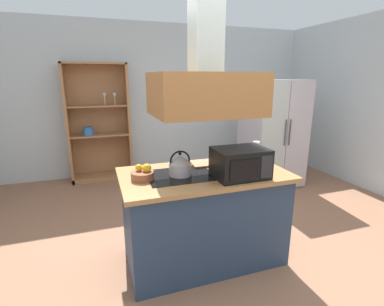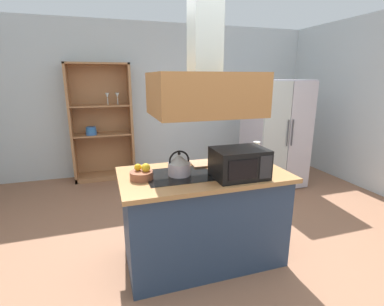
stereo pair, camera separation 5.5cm
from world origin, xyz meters
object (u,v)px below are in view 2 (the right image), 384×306
at_px(fruit_bowl, 142,174).
at_px(microwave, 239,163).
at_px(kettle, 179,165).
at_px(wine_glass_on_counter, 257,147).
at_px(dish_cabinet, 102,129).
at_px(refrigerator, 275,134).
at_px(cutting_board, 207,163).

bearing_deg(fruit_bowl, microwave, -14.72).
relative_size(kettle, wine_glass_on_counter, 1.10).
distance_m(dish_cabinet, kettle, 2.86).
bearing_deg(wine_glass_on_counter, dish_cabinet, 120.57).
xyz_separation_m(kettle, fruit_bowl, (-0.34, 0.01, -0.05)).
distance_m(refrigerator, kettle, 2.60).
bearing_deg(cutting_board, refrigerator, 38.35).
xyz_separation_m(kettle, wine_glass_on_counter, (0.89, 0.20, 0.06)).
bearing_deg(kettle, cutting_board, 34.24).
distance_m(microwave, fruit_bowl, 0.86).
relative_size(wine_glass_on_counter, fruit_bowl, 1.02).
bearing_deg(microwave, wine_glass_on_counter, 44.97).
xyz_separation_m(kettle, cutting_board, (0.36, 0.25, -0.09)).
xyz_separation_m(dish_cabinet, cutting_board, (1.00, -2.54, 0.02)).
height_order(dish_cabinet, fruit_bowl, dish_cabinet).
bearing_deg(cutting_board, fruit_bowl, -161.04).
distance_m(cutting_board, wine_glass_on_counter, 0.55).
relative_size(refrigerator, microwave, 3.75).
bearing_deg(dish_cabinet, wine_glass_on_counter, -59.43).
height_order(wine_glass_on_counter, fruit_bowl, wine_glass_on_counter).
xyz_separation_m(dish_cabinet, kettle, (0.64, -2.79, 0.11)).
distance_m(cutting_board, microwave, 0.49).
relative_size(dish_cabinet, kettle, 8.75).
height_order(kettle, cutting_board, kettle).
height_order(dish_cabinet, wine_glass_on_counter, dish_cabinet).
distance_m(dish_cabinet, cutting_board, 2.73).
height_order(refrigerator, kettle, refrigerator).
height_order(dish_cabinet, microwave, dish_cabinet).
distance_m(wine_glass_on_counter, fruit_bowl, 1.25).
bearing_deg(dish_cabinet, cutting_board, -68.47).
bearing_deg(dish_cabinet, fruit_bowl, -83.82).
height_order(cutting_board, wine_glass_on_counter, wine_glass_on_counter).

